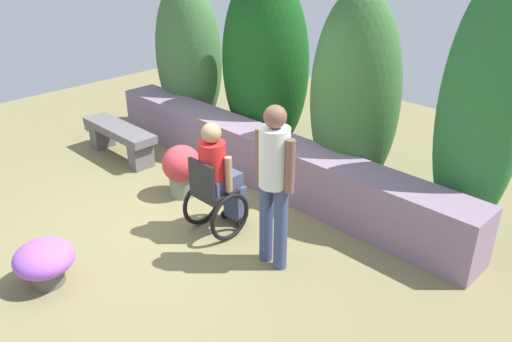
{
  "coord_description": "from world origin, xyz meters",
  "views": [
    {
      "loc": [
        4.34,
        -2.98,
        3.25
      ],
      "look_at": [
        0.88,
        0.49,
        0.85
      ],
      "focal_mm": 36.24,
      "sensor_mm": 36.0,
      "label": 1
    }
  ],
  "objects_px": {
    "flower_pot_purple_near": "(182,169)",
    "flower_pot_terracotta_by_wall": "(44,261)",
    "stone_bench": "(120,137)",
    "person_in_wheelchair": "(217,182)",
    "person_standing_companion": "(274,177)"
  },
  "relations": [
    {
      "from": "person_in_wheelchair",
      "to": "flower_pot_purple_near",
      "type": "distance_m",
      "value": 1.02
    },
    {
      "from": "flower_pot_purple_near",
      "to": "person_in_wheelchair",
      "type": "bearing_deg",
      "value": -13.68
    },
    {
      "from": "person_in_wheelchair",
      "to": "flower_pot_terracotta_by_wall",
      "type": "bearing_deg",
      "value": -104.83
    },
    {
      "from": "person_in_wheelchair",
      "to": "flower_pot_purple_near",
      "type": "relative_size",
      "value": 1.94
    },
    {
      "from": "stone_bench",
      "to": "person_standing_companion",
      "type": "distance_m",
      "value": 3.55
    },
    {
      "from": "person_standing_companion",
      "to": "flower_pot_terracotta_by_wall",
      "type": "xyz_separation_m",
      "value": [
        -1.34,
        -1.81,
        -0.74
      ]
    },
    {
      "from": "person_in_wheelchair",
      "to": "person_standing_companion",
      "type": "relative_size",
      "value": 0.77
    },
    {
      "from": "flower_pot_purple_near",
      "to": "flower_pot_terracotta_by_wall",
      "type": "distance_m",
      "value": 2.14
    },
    {
      "from": "stone_bench",
      "to": "person_in_wheelchair",
      "type": "relative_size",
      "value": 1.08
    },
    {
      "from": "stone_bench",
      "to": "person_in_wheelchair",
      "type": "distance_m",
      "value": 2.61
    },
    {
      "from": "stone_bench",
      "to": "person_standing_companion",
      "type": "xyz_separation_m",
      "value": [
        3.47,
        -0.34,
        0.68
      ]
    },
    {
      "from": "person_standing_companion",
      "to": "flower_pot_terracotta_by_wall",
      "type": "relative_size",
      "value": 2.99
    },
    {
      "from": "stone_bench",
      "to": "flower_pot_purple_near",
      "type": "relative_size",
      "value": 2.1
    },
    {
      "from": "person_in_wheelchair",
      "to": "flower_pot_terracotta_by_wall",
      "type": "distance_m",
      "value": 1.93
    },
    {
      "from": "stone_bench",
      "to": "flower_pot_terracotta_by_wall",
      "type": "height_order",
      "value": "stone_bench"
    }
  ]
}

